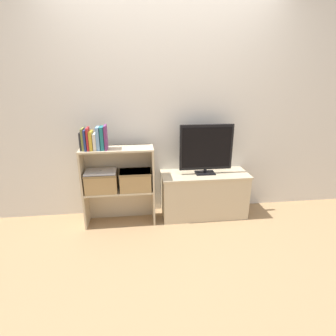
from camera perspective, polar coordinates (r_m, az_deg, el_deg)
ground_plane at (r=3.05m, az=0.31°, el=-12.21°), size 16.00×16.00×0.00m
wall_back at (r=3.04m, az=-0.64°, el=11.82°), size 10.00×0.05×2.40m
tv_stand at (r=3.17m, az=7.81°, el=-5.69°), size 1.01×0.40×0.53m
tv at (r=2.97m, az=8.30°, el=4.24°), size 0.60×0.14×0.57m
bookshelf_lower_tier at (r=3.08m, az=-10.32°, el=-6.77°), size 0.77×0.27×0.41m
bookshelf_upper_tier at (r=2.92m, az=-10.84°, el=1.10°), size 0.77×0.27×0.48m
book_charcoal at (r=2.82m, az=-18.40°, el=5.58°), size 0.02×0.13×0.18m
book_olive at (r=2.81m, az=-17.97°, el=6.00°), size 0.02×0.14×0.22m
book_navy at (r=2.80m, az=-17.47°, el=5.90°), size 0.02×0.16×0.21m
book_crimson at (r=2.80m, az=-16.97°, el=6.09°), size 0.02×0.15×0.23m
book_mustard at (r=2.80m, az=-16.36°, el=5.79°), size 0.03×0.14×0.19m
book_ivory at (r=2.79m, az=-15.59°, el=5.60°), size 0.03×0.13×0.17m
book_skyblue at (r=2.78m, az=-14.94°, el=6.27°), size 0.03×0.14×0.23m
book_teal at (r=2.77m, az=-14.09°, el=6.34°), size 0.03×0.14×0.24m
book_plum at (r=2.77m, az=-13.38°, el=6.50°), size 0.02×0.15×0.25m
storage_basket_left at (r=2.94m, az=-14.28°, el=-2.74°), size 0.34×0.24×0.22m
storage_basket_right at (r=2.91m, az=-7.09°, el=-2.48°), size 0.34×0.24×0.22m
laptop at (r=2.90m, az=-14.45°, el=-0.75°), size 0.33×0.22×0.02m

